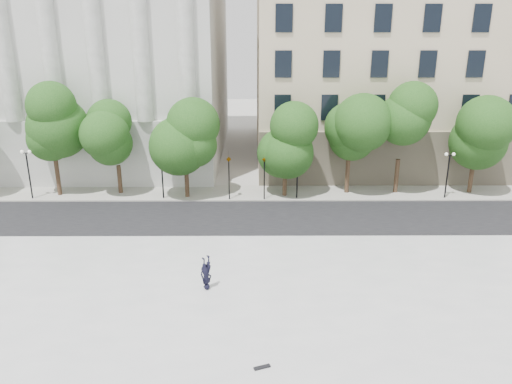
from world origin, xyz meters
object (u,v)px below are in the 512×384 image
traffic_light_east (264,157)px  skateboard (262,367)px  traffic_light_west (229,157)px  person_lying (207,285)px

traffic_light_east → skateboard: traffic_light_east is taller
traffic_light_west → traffic_light_east: 2.88m
traffic_light_west → person_lying: size_ratio=2.22×
traffic_light_west → traffic_light_east: (2.88, 0.00, 0.03)m
traffic_light_east → skateboard: 21.99m
person_lying → skateboard: size_ratio=2.68×
traffic_light_west → skateboard: (2.34, -21.75, -3.21)m
traffic_light_west → person_lying: (-0.51, -15.28, -2.99)m
traffic_light_east → person_lying: bearing=-102.5°
traffic_light_east → person_lying: 15.94m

